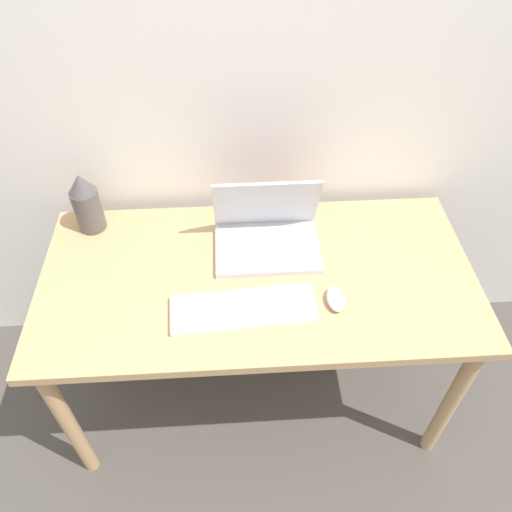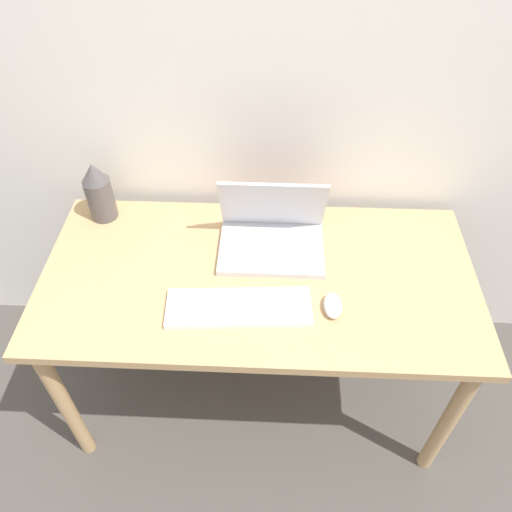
# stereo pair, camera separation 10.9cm
# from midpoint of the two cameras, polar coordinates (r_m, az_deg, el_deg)

# --- Properties ---
(ground_plane) EXTENTS (12.00, 12.00, 0.00)m
(ground_plane) POSITION_cam_midpoint_polar(r_m,az_deg,el_deg) (2.00, -0.89, -23.22)
(ground_plane) COLOR #4C4742
(wall_back) EXTENTS (6.00, 0.05, 2.50)m
(wall_back) POSITION_cam_midpoint_polar(r_m,az_deg,el_deg) (1.58, -2.90, 22.84)
(wall_back) COLOR white
(wall_back) RESTS_ON ground_plane
(desk) EXTENTS (1.37, 0.68, 0.70)m
(desk) POSITION_cam_midpoint_polar(r_m,az_deg,el_deg) (1.63, -1.73, -4.09)
(desk) COLOR tan
(desk) RESTS_ON ground_plane
(laptop) EXTENTS (0.34, 0.24, 0.25)m
(laptop) POSITION_cam_midpoint_polar(r_m,az_deg,el_deg) (1.63, -0.67, 2.68)
(laptop) COLOR silver
(laptop) RESTS_ON desk
(keyboard) EXTENTS (0.43, 0.17, 0.02)m
(keyboard) POSITION_cam_midpoint_polar(r_m,az_deg,el_deg) (1.47, -3.60, -6.10)
(keyboard) COLOR white
(keyboard) RESTS_ON desk
(mouse) EXTENTS (0.06, 0.10, 0.03)m
(mouse) POSITION_cam_midpoint_polar(r_m,az_deg,el_deg) (1.49, 7.04, -4.98)
(mouse) COLOR silver
(mouse) RESTS_ON desk
(vase) EXTENTS (0.09, 0.09, 0.22)m
(vase) POSITION_cam_midpoint_polar(r_m,az_deg,el_deg) (1.76, -20.55, 5.67)
(vase) COLOR #514C4C
(vase) RESTS_ON desk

